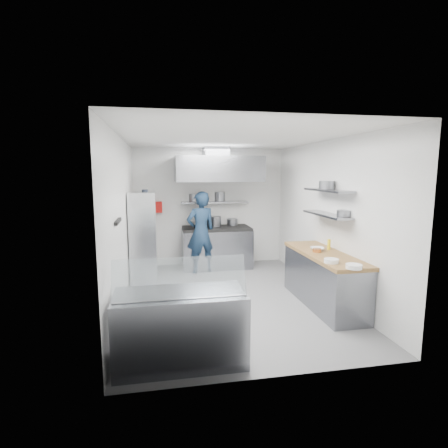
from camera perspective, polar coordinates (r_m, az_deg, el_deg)
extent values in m
plane|color=slate|center=(6.39, 1.01, -11.94)|extent=(5.00, 5.00, 0.00)
plane|color=silver|center=(6.03, 1.08, 13.91)|extent=(5.00, 5.00, 0.00)
cube|color=white|center=(8.50, -2.35, 2.82)|extent=(3.60, 2.80, 0.02)
cube|color=white|center=(3.67, 8.92, -4.57)|extent=(3.60, 2.80, 0.02)
cube|color=white|center=(5.96, -16.17, 0.15)|extent=(2.80, 5.00, 0.02)
cube|color=white|center=(6.65, 16.42, 0.95)|extent=(2.80, 5.00, 0.02)
cube|color=gray|center=(8.27, -1.23, -3.99)|extent=(1.60, 0.80, 0.90)
cube|color=black|center=(8.18, -1.24, -0.70)|extent=(1.57, 0.78, 0.06)
cylinder|color=slate|center=(8.28, -3.68, 0.30)|extent=(0.29, 0.29, 0.20)
cylinder|color=slate|center=(8.29, -1.55, 0.47)|extent=(0.31, 0.31, 0.24)
cylinder|color=slate|center=(8.47, 1.37, 0.36)|extent=(0.26, 0.26, 0.16)
cube|color=gray|center=(8.35, -1.52, 3.55)|extent=(1.60, 0.30, 0.04)
cylinder|color=slate|center=(8.43, -4.90, 4.32)|extent=(0.25, 0.25, 0.18)
cylinder|color=slate|center=(8.57, -0.75, 4.55)|extent=(0.28, 0.28, 0.22)
cube|color=gray|center=(7.91, -1.06, 8.95)|extent=(1.90, 1.15, 0.55)
cube|color=slate|center=(8.14, -1.33, 11.60)|extent=(0.55, 0.55, 0.24)
cube|color=red|center=(8.35, -10.82, 2.72)|extent=(0.22, 0.10, 0.26)
imported|color=#15283F|center=(7.76, -3.80, -1.38)|extent=(0.75, 0.60, 1.82)
cube|color=silver|center=(7.08, -13.01, -2.37)|extent=(0.50, 0.90, 1.85)
cube|color=white|center=(7.11, -12.97, -3.35)|extent=(0.17, 0.21, 0.19)
cube|color=yellow|center=(7.39, -12.99, 1.01)|extent=(0.14, 0.17, 0.16)
cylinder|color=black|center=(7.14, -12.78, 4.80)|extent=(0.12, 0.12, 0.18)
cube|color=black|center=(5.05, -16.93, 0.41)|extent=(0.04, 0.55, 0.05)
cube|color=gray|center=(6.18, 15.91, -8.86)|extent=(0.62, 2.00, 0.84)
cube|color=olive|center=(6.07, 16.08, -4.80)|extent=(0.65, 2.04, 0.06)
cylinder|color=white|center=(5.19, 20.45, -6.52)|extent=(0.22, 0.22, 0.06)
cylinder|color=white|center=(5.41, 17.12, -5.77)|extent=(0.21, 0.21, 0.06)
cylinder|color=#D1793B|center=(6.07, 14.93, -4.16)|extent=(0.14, 0.14, 0.06)
cylinder|color=yellow|center=(6.31, 16.76, -3.21)|extent=(0.06, 0.06, 0.18)
imported|color=white|center=(6.19, 14.98, -3.95)|extent=(0.28, 0.28, 0.06)
cube|color=gray|center=(6.30, 16.39, 1.48)|extent=(0.30, 1.30, 0.04)
cube|color=gray|center=(6.27, 16.55, 5.30)|extent=(0.30, 1.30, 0.04)
cylinder|color=slate|center=(5.96, 18.98, 1.67)|extent=(0.22, 0.22, 0.10)
cylinder|color=slate|center=(6.34, 16.39, 6.15)|extent=(0.26, 0.26, 0.14)
cube|color=gray|center=(4.27, -7.11, -16.49)|extent=(1.50, 0.70, 0.85)
cube|color=silver|center=(3.93, -7.17, -8.66)|extent=(1.47, 0.19, 0.42)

